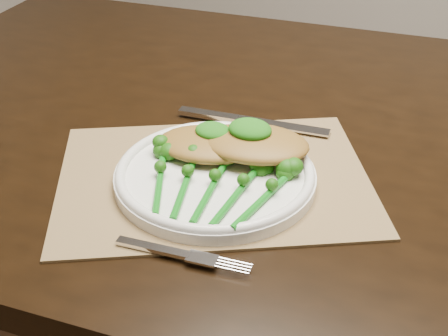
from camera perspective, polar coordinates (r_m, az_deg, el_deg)
The scene contains 10 objects.
dining_table at distance 1.15m, azimuth 8.83°, elevation -13.39°, with size 1.72×1.13×0.75m.
placemat at distance 0.81m, azimuth -0.94°, elevation -0.93°, with size 0.40×0.29×0.00m, color olive.
dinner_plate at distance 0.79m, azimuth -0.82°, elevation -0.59°, with size 0.26×0.26×0.02m.
knife at distance 0.93m, azimuth 1.28°, elevation 4.49°, with size 0.23×0.06×0.01m.
fork at distance 0.68m, azimuth -3.01°, elevation -8.07°, with size 0.16×0.04×0.00m.
chicken_fillet_left at distance 0.82m, azimuth -1.48°, elevation 2.21°, with size 0.13×0.09×0.03m, color olive.
chicken_fillet_right at distance 0.81m, azimuth 2.85°, elevation 2.25°, with size 0.14×0.10×0.03m, color olive.
pesto_dollop_left at distance 0.82m, azimuth -1.03°, elevation 3.41°, with size 0.05×0.04×0.02m, color #104E0B.
pesto_dollop_right at distance 0.81m, azimuth 2.40°, elevation 3.56°, with size 0.06×0.05×0.02m, color #104E0B.
broccolini_bundle at distance 0.75m, azimuth -1.27°, elevation -2.05°, with size 0.18×0.20×0.04m.
Camera 1 is at (0.23, -0.69, 1.20)m, focal length 50.00 mm.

